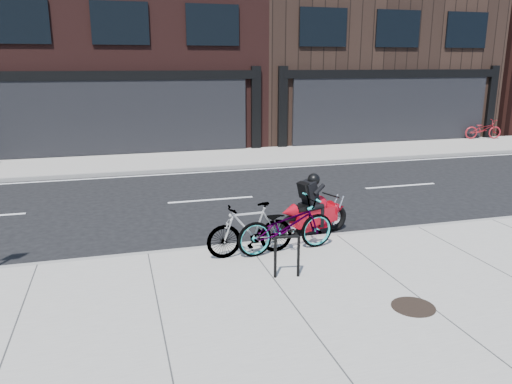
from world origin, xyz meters
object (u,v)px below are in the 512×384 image
object	(u,v)px
manhole_cover	(413,307)
bicycle_rear	(250,230)
bicycle_far	(483,129)
bicycle_front	(286,225)
bike_rack	(287,253)
motorcycle	(317,210)

from	to	relation	value
manhole_cover	bicycle_rear	bearing A→B (deg)	123.74
bicycle_far	manhole_cover	distance (m)	19.39
bicycle_front	manhole_cover	size ratio (longest dim) A/B	3.08
bicycle_rear	manhole_cover	xyz separation A→B (m)	(1.82, -2.73, -0.51)
bicycle_rear	bicycle_far	world-z (taller)	bicycle_rear
bike_rack	motorcycle	distance (m)	2.64
bicycle_rear	motorcycle	xyz separation A→B (m)	(1.80, 1.05, -0.06)
motorcycle	manhole_cover	xyz separation A→B (m)	(0.02, -3.78, -0.45)
bicycle_rear	bicycle_far	bearing A→B (deg)	124.96
bicycle_rear	manhole_cover	size ratio (longest dim) A/B	2.60
bicycle_rear	motorcycle	world-z (taller)	motorcycle
bicycle_front	bicycle_far	xyz separation A→B (m)	(14.15, 11.60, -0.07)
bicycle_far	motorcycle	bearing A→B (deg)	140.85
bike_rack	bicycle_rear	bearing A→B (deg)	106.35
bicycle_far	manhole_cover	xyz separation A→B (m)	(-13.05, -14.33, -0.46)
manhole_cover	motorcycle	bearing A→B (deg)	90.29
motorcycle	bicycle_far	xyz separation A→B (m)	(13.07, 10.55, 0.01)
manhole_cover	bicycle_front	bearing A→B (deg)	111.98
bicycle_front	bike_rack	bearing A→B (deg)	154.36
bicycle_front	bicycle_rear	world-z (taller)	bicycle_front
bicycle_front	bicycle_far	size ratio (longest dim) A/B	1.14
bicycle_front	manhole_cover	world-z (taller)	bicycle_front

